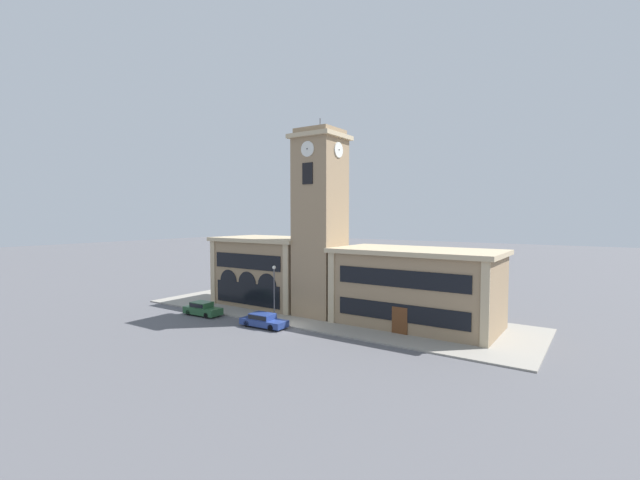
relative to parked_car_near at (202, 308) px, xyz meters
The scene contains 8 objects.
ground_plane 10.92m from the parked_car_near, ahead, with size 300.00×300.00×0.00m, color #56565B.
sidewalk_kerb 13.43m from the parked_car_near, 36.19° to the left, with size 44.22×13.39×0.15m.
clock_tower 15.96m from the parked_car_near, 33.18° to the left, with size 5.25×5.25×21.34m.
town_hall_left_wing 9.57m from the parked_car_near, 75.99° to the left, with size 12.87×8.51×8.30m.
town_hall_right_wing 23.09m from the parked_car_near, 22.30° to the left, with size 16.23×8.51×7.68m.
parked_car_near is the anchor object (origin of this frame).
parked_car_mid 8.88m from the parked_car_near, ahead, with size 4.88×2.06×1.33m.
street_lamp 9.59m from the parked_car_near, 10.35° to the left, with size 0.36×0.36×5.75m.
Camera 1 is at (25.88, -32.46, 10.89)m, focal length 24.00 mm.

